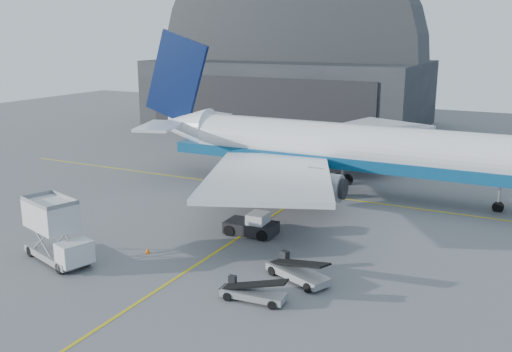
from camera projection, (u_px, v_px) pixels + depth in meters
The scene contains 9 objects.
ground at pixel (211, 256), 44.78m from camera, with size 200.00×200.00×0.00m, color #565659.
taxi_lines at pixel (278, 212), 55.72m from camera, with size 80.00×42.12×0.02m.
hangar at pixel (289, 74), 108.27m from camera, with size 50.00×28.30×28.00m.
airliner at pixel (334, 147), 62.21m from camera, with size 50.14×48.62×17.60m.
catering_truck at pixel (56, 232), 43.31m from camera, with size 7.09×4.34×4.58m.
pushback_tug at pixel (252, 226), 49.41m from camera, with size 4.53×2.78×2.05m.
belt_loader_a at pixel (253, 293), 37.20m from camera, with size 4.64×1.91×1.75m.
belt_loader_b at pixel (297, 272), 40.22m from camera, with size 5.36×3.57×2.04m.
traffic_cone at pixel (147, 250), 45.23m from camera, with size 0.35×0.35×0.51m.
Camera 1 is at (22.23, -35.70, 16.99)m, focal length 40.00 mm.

